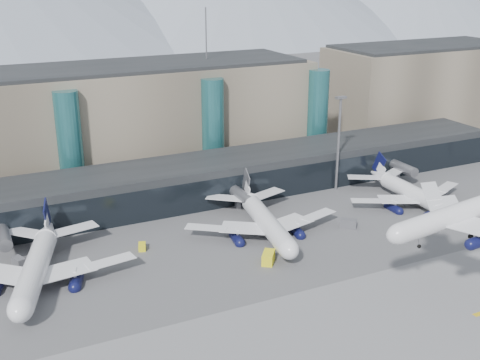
{
  "coord_description": "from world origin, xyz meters",
  "views": [
    {
      "loc": [
        -59.74,
        -78.93,
        57.22
      ],
      "look_at": [
        -6.6,
        32.0,
        13.45
      ],
      "focal_mm": 45.0,
      "sensor_mm": 36.0,
      "label": 1
    }
  ],
  "objects_px": {
    "lightmast_mid": "(339,138)",
    "jet_parked_mid": "(263,212)",
    "hero_jet": "(473,205)",
    "veh_c": "(348,224)",
    "veh_a": "(52,275)",
    "veh_h": "(268,258)",
    "jet_parked_right": "(407,186)",
    "veh_b": "(142,247)",
    "veh_e": "(445,207)",
    "jet_parked_left": "(38,255)",
    "veh_f": "(19,261)"
  },
  "relations": [
    {
      "from": "veh_h",
      "to": "veh_c",
      "type": "bearing_deg",
      "value": -36.02
    },
    {
      "from": "lightmast_mid",
      "to": "jet_parked_right",
      "type": "distance_m",
      "value": 21.62
    },
    {
      "from": "lightmast_mid",
      "to": "veh_c",
      "type": "distance_m",
      "value": 28.79
    },
    {
      "from": "lightmast_mid",
      "to": "jet_parked_left",
      "type": "xyz_separation_m",
      "value": [
        -79.95,
        -16.03,
        -9.64
      ]
    },
    {
      "from": "veh_a",
      "to": "veh_h",
      "type": "relative_size",
      "value": 0.84
    },
    {
      "from": "jet_parked_right",
      "to": "veh_f",
      "type": "bearing_deg",
      "value": 87.87
    },
    {
      "from": "jet_parked_mid",
      "to": "veh_a",
      "type": "distance_m",
      "value": 47.53
    },
    {
      "from": "jet_parked_mid",
      "to": "veh_c",
      "type": "bearing_deg",
      "value": -100.87
    },
    {
      "from": "hero_jet",
      "to": "jet_parked_mid",
      "type": "bearing_deg",
      "value": 123.66
    },
    {
      "from": "veh_a",
      "to": "hero_jet",
      "type": "bearing_deg",
      "value": -34.71
    },
    {
      "from": "veh_b",
      "to": "veh_h",
      "type": "xyz_separation_m",
      "value": [
        21.55,
        -16.95,
        0.44
      ]
    },
    {
      "from": "jet_parked_right",
      "to": "veh_a",
      "type": "height_order",
      "value": "jet_parked_right"
    },
    {
      "from": "jet_parked_right",
      "to": "veh_c",
      "type": "xyz_separation_m",
      "value": [
        -22.92,
        -6.98,
        -3.25
      ]
    },
    {
      "from": "hero_jet",
      "to": "jet_parked_mid",
      "type": "xyz_separation_m",
      "value": [
        -19.79,
        41.14,
        -13.24
      ]
    },
    {
      "from": "hero_jet",
      "to": "veh_a",
      "type": "xyz_separation_m",
      "value": [
        -67.1,
        38.28,
        -16.87
      ]
    },
    {
      "from": "veh_b",
      "to": "veh_e",
      "type": "height_order",
      "value": "veh_e"
    },
    {
      "from": "veh_e",
      "to": "hero_jet",
      "type": "bearing_deg",
      "value": -147.39
    },
    {
      "from": "veh_f",
      "to": "jet_parked_left",
      "type": "bearing_deg",
      "value": -177.67
    },
    {
      "from": "lightmast_mid",
      "to": "jet_parked_mid",
      "type": "relative_size",
      "value": 0.68
    },
    {
      "from": "jet_parked_right",
      "to": "jet_parked_mid",
      "type": "bearing_deg",
      "value": 91.64
    },
    {
      "from": "lightmast_mid",
      "to": "hero_jet",
      "type": "relative_size",
      "value": 0.79
    },
    {
      "from": "jet_parked_right",
      "to": "veh_b",
      "type": "xyz_separation_m",
      "value": [
        -69.48,
        2.53,
        -3.57
      ]
    },
    {
      "from": "lightmast_mid",
      "to": "veh_b",
      "type": "relative_size",
      "value": 10.4
    },
    {
      "from": "jet_parked_left",
      "to": "veh_b",
      "type": "xyz_separation_m",
      "value": [
        21.52,
        2.98,
        -4.07
      ]
    },
    {
      "from": "lightmast_mid",
      "to": "veh_e",
      "type": "xyz_separation_m",
      "value": [
        16.2,
        -23.94,
        -13.58
      ]
    },
    {
      "from": "veh_e",
      "to": "veh_f",
      "type": "height_order",
      "value": "veh_f"
    },
    {
      "from": "veh_c",
      "to": "veh_h",
      "type": "relative_size",
      "value": 0.89
    },
    {
      "from": "lightmast_mid",
      "to": "veh_a",
      "type": "distance_m",
      "value": 81.23
    },
    {
      "from": "jet_parked_mid",
      "to": "veh_e",
      "type": "bearing_deg",
      "value": -90.5
    },
    {
      "from": "jet_parked_left",
      "to": "jet_parked_right",
      "type": "bearing_deg",
      "value": -72.58
    },
    {
      "from": "hero_jet",
      "to": "veh_c",
      "type": "xyz_separation_m",
      "value": [
        -0.99,
        34.07,
        -16.83
      ]
    },
    {
      "from": "jet_parked_mid",
      "to": "veh_c",
      "type": "xyz_separation_m",
      "value": [
        18.81,
        -7.07,
        -3.59
      ]
    },
    {
      "from": "veh_c",
      "to": "jet_parked_left",
      "type": "bearing_deg",
      "value": -145.68
    },
    {
      "from": "veh_c",
      "to": "hero_jet",
      "type": "bearing_deg",
      "value": -48.55
    },
    {
      "from": "jet_parked_mid",
      "to": "veh_e",
      "type": "xyz_separation_m",
      "value": [
        46.88,
        -8.46,
        -3.78
      ]
    },
    {
      "from": "jet_parked_left",
      "to": "veh_f",
      "type": "distance_m",
      "value": 8.48
    },
    {
      "from": "jet_parked_mid",
      "to": "veh_b",
      "type": "xyz_separation_m",
      "value": [
        -27.75,
        2.44,
        -3.91
      ]
    },
    {
      "from": "lightmast_mid",
      "to": "veh_b",
      "type": "bearing_deg",
      "value": -167.41
    },
    {
      "from": "jet_parked_right",
      "to": "veh_e",
      "type": "relative_size",
      "value": 11.91
    },
    {
      "from": "veh_c",
      "to": "veh_h",
      "type": "distance_m",
      "value": 26.09
    },
    {
      "from": "jet_parked_right",
      "to": "veh_b",
      "type": "distance_m",
      "value": 69.62
    },
    {
      "from": "jet_parked_left",
      "to": "lightmast_mid",
      "type": "bearing_deg",
      "value": -61.53
    },
    {
      "from": "hero_jet",
      "to": "veh_h",
      "type": "relative_size",
      "value": 7.82
    },
    {
      "from": "hero_jet",
      "to": "jet_parked_right",
      "type": "distance_m",
      "value": 48.48
    },
    {
      "from": "veh_b",
      "to": "veh_f",
      "type": "bearing_deg",
      "value": 98.9
    },
    {
      "from": "jet_parked_right",
      "to": "veh_c",
      "type": "relative_size",
      "value": 9.47
    },
    {
      "from": "veh_c",
      "to": "veh_e",
      "type": "relative_size",
      "value": 1.26
    },
    {
      "from": "jet_parked_mid",
      "to": "veh_h",
      "type": "xyz_separation_m",
      "value": [
        -6.2,
        -14.52,
        -3.47
      ]
    },
    {
      "from": "veh_c",
      "to": "veh_e",
      "type": "distance_m",
      "value": 28.11
    },
    {
      "from": "lightmast_mid",
      "to": "jet_parked_left",
      "type": "distance_m",
      "value": 82.1
    }
  ]
}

